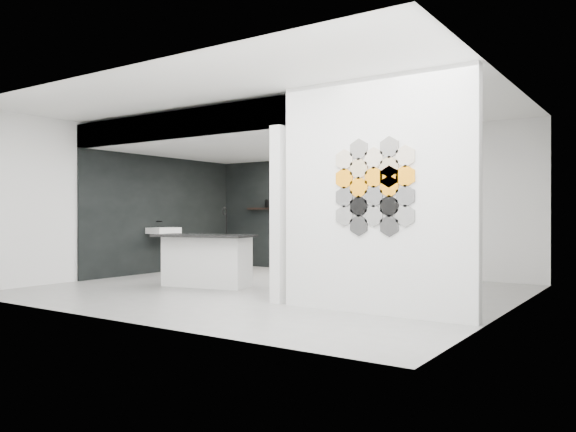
{
  "coord_description": "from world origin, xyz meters",
  "views": [
    {
      "loc": [
        5.09,
        -7.07,
        1.19
      ],
      "look_at": [
        0.1,
        0.3,
        1.15
      ],
      "focal_mm": 35.0,
      "sensor_mm": 36.0,
      "label": 1
    }
  ],
  "objects_px": {
    "kitchen_island": "(206,260)",
    "glass_vase": "(363,203)",
    "wall_basin": "(164,231)",
    "stockpot": "(270,204)",
    "utensil_cup": "(269,205)",
    "kettle": "(337,203)",
    "bottle_dark": "(282,204)",
    "glass_bowl": "(363,205)",
    "partition_panel": "(375,196)"
  },
  "relations": [
    {
      "from": "kitchen_island",
      "to": "glass_vase",
      "type": "relative_size",
      "value": 12.1
    },
    {
      "from": "kitchen_island",
      "to": "wall_basin",
      "type": "bearing_deg",
      "value": 142.15
    },
    {
      "from": "stockpot",
      "to": "utensil_cup",
      "type": "height_order",
      "value": "stockpot"
    },
    {
      "from": "kettle",
      "to": "glass_vase",
      "type": "relative_size",
      "value": 1.25
    },
    {
      "from": "glass_vase",
      "to": "bottle_dark",
      "type": "relative_size",
      "value": 0.98
    },
    {
      "from": "stockpot",
      "to": "glass_vase",
      "type": "height_order",
      "value": "stockpot"
    },
    {
      "from": "stockpot",
      "to": "glass_bowl",
      "type": "bearing_deg",
      "value": 0.0
    },
    {
      "from": "bottle_dark",
      "to": "kitchen_island",
      "type": "bearing_deg",
      "value": -78.08
    },
    {
      "from": "bottle_dark",
      "to": "glass_vase",
      "type": "bearing_deg",
      "value": 0.0
    },
    {
      "from": "partition_panel",
      "to": "bottle_dark",
      "type": "xyz_separation_m",
      "value": [
        -4.01,
        3.87,
        -0.01
      ]
    },
    {
      "from": "glass_vase",
      "to": "glass_bowl",
      "type": "bearing_deg",
      "value": 0.0
    },
    {
      "from": "glass_bowl",
      "to": "utensil_cup",
      "type": "distance_m",
      "value": 2.31
    },
    {
      "from": "wall_basin",
      "to": "kettle",
      "type": "distance_m",
      "value": 3.52
    },
    {
      "from": "utensil_cup",
      "to": "bottle_dark",
      "type": "bearing_deg",
      "value": 0.0
    },
    {
      "from": "partition_panel",
      "to": "bottle_dark",
      "type": "distance_m",
      "value": 5.57
    },
    {
      "from": "stockpot",
      "to": "utensil_cup",
      "type": "relative_size",
      "value": 2.02
    },
    {
      "from": "wall_basin",
      "to": "kitchen_island",
      "type": "height_order",
      "value": "kitchen_island"
    },
    {
      "from": "glass_vase",
      "to": "utensil_cup",
      "type": "height_order",
      "value": "glass_vase"
    },
    {
      "from": "wall_basin",
      "to": "kettle",
      "type": "bearing_deg",
      "value": 36.48
    },
    {
      "from": "wall_basin",
      "to": "glass_vase",
      "type": "distance_m",
      "value": 4.01
    },
    {
      "from": "glass_bowl",
      "to": "glass_vase",
      "type": "xyz_separation_m",
      "value": [
        0.0,
        0.0,
        0.03
      ]
    },
    {
      "from": "partition_panel",
      "to": "wall_basin",
      "type": "relative_size",
      "value": 4.67
    },
    {
      "from": "partition_panel",
      "to": "wall_basin",
      "type": "xyz_separation_m",
      "value": [
        -5.46,
        1.8,
        -0.55
      ]
    },
    {
      "from": "kettle",
      "to": "bottle_dark",
      "type": "relative_size",
      "value": 1.23
    },
    {
      "from": "bottle_dark",
      "to": "utensil_cup",
      "type": "bearing_deg",
      "value": 180.0
    },
    {
      "from": "kettle",
      "to": "glass_bowl",
      "type": "height_order",
      "value": "kettle"
    },
    {
      "from": "kitchen_island",
      "to": "glass_vase",
      "type": "bearing_deg",
      "value": 56.51
    },
    {
      "from": "wall_basin",
      "to": "utensil_cup",
      "type": "bearing_deg",
      "value": 62.28
    },
    {
      "from": "kitchen_island",
      "to": "kettle",
      "type": "relative_size",
      "value": 9.7
    },
    {
      "from": "partition_panel",
      "to": "utensil_cup",
      "type": "distance_m",
      "value": 5.84
    },
    {
      "from": "stockpot",
      "to": "utensil_cup",
      "type": "bearing_deg",
      "value": 180.0
    },
    {
      "from": "glass_vase",
      "to": "utensil_cup",
      "type": "xyz_separation_m",
      "value": [
        -2.31,
        0.0,
        -0.02
      ]
    },
    {
      "from": "partition_panel",
      "to": "utensil_cup",
      "type": "height_order",
      "value": "partition_panel"
    },
    {
      "from": "kettle",
      "to": "utensil_cup",
      "type": "bearing_deg",
      "value": -178.74
    },
    {
      "from": "kitchen_island",
      "to": "bottle_dark",
      "type": "height_order",
      "value": "bottle_dark"
    },
    {
      "from": "glass_bowl",
      "to": "glass_vase",
      "type": "bearing_deg",
      "value": 0.0
    },
    {
      "from": "kitchen_island",
      "to": "glass_vase",
      "type": "xyz_separation_m",
      "value": [
        1.28,
        3.12,
        0.95
      ]
    },
    {
      "from": "kettle",
      "to": "wall_basin",
      "type": "bearing_deg",
      "value": -142.26
    },
    {
      "from": "stockpot",
      "to": "glass_bowl",
      "type": "xyz_separation_m",
      "value": [
        2.27,
        0.0,
        -0.04
      ]
    },
    {
      "from": "wall_basin",
      "to": "bottle_dark",
      "type": "xyz_separation_m",
      "value": [
        1.45,
        2.07,
        0.54
      ]
    },
    {
      "from": "partition_panel",
      "to": "glass_vase",
      "type": "xyz_separation_m",
      "value": [
        -2.08,
        3.87,
        -0.01
      ]
    },
    {
      "from": "bottle_dark",
      "to": "wall_basin",
      "type": "bearing_deg",
      "value": -125.13
    },
    {
      "from": "kettle",
      "to": "glass_bowl",
      "type": "xyz_separation_m",
      "value": [
        0.6,
        0.0,
        -0.03
      ]
    },
    {
      "from": "glass_bowl",
      "to": "bottle_dark",
      "type": "relative_size",
      "value": 0.89
    },
    {
      "from": "glass_vase",
      "to": "bottle_dark",
      "type": "height_order",
      "value": "bottle_dark"
    },
    {
      "from": "kitchen_island",
      "to": "glass_bowl",
      "type": "bearing_deg",
      "value": 56.51
    },
    {
      "from": "kitchen_island",
      "to": "kettle",
      "type": "distance_m",
      "value": 3.34
    },
    {
      "from": "partition_panel",
      "to": "kettle",
      "type": "relative_size",
      "value": 15.85
    },
    {
      "from": "glass_bowl",
      "to": "bottle_dark",
      "type": "height_order",
      "value": "bottle_dark"
    },
    {
      "from": "wall_basin",
      "to": "stockpot",
      "type": "xyz_separation_m",
      "value": [
        1.12,
        2.07,
        0.56
      ]
    }
  ]
}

